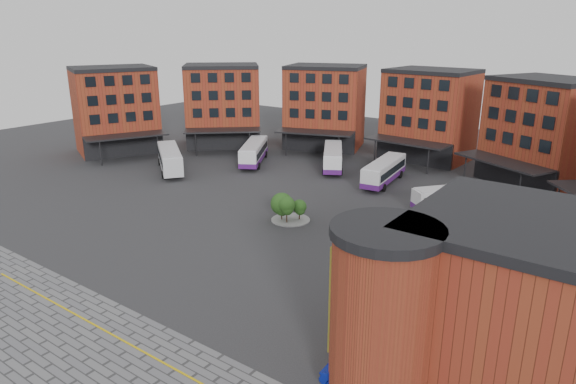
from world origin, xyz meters
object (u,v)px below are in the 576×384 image
Objects in this scene: tree_island at (286,206)px; bus_d at (384,171)px; bus_a at (170,158)px; bus_c at (333,157)px; bus_e at (454,197)px; bus_b at (254,152)px; bus_f at (498,203)px; blue_car at (356,382)px.

tree_island is 0.37× the size of bus_d.
bus_d is (29.10, 13.34, -0.29)m from bus_a.
bus_c reaches higher than bus_e.
bus_b is 12.84m from bus_c.
bus_c reaches higher than bus_f.
bus_f is at bearing 38.79° from tree_island.
tree_island is 0.37× the size of bus_b.
bus_a reaches higher than blue_car.
blue_car is (27.98, -43.14, -1.10)m from bus_c.
bus_a is 0.97× the size of bus_f.
bus_a is 54.44m from blue_car.
bus_f reaches higher than bus_e.
bus_c is at bearing 108.81° from tree_island.
blue_car is (1.35, -35.72, -1.09)m from bus_f.
bus_d is 12.77m from bus_e.
bus_c reaches higher than bus_d.
bus_c is 27.64m from bus_f.
blue_car is (39.93, -38.43, -1.14)m from bus_b.
bus_e is at bearing -107.33° from bus_f.
bus_e is (40.80, 8.20, -0.51)m from bus_a.
bus_e is at bearing -35.29° from bus_b.
blue_car is at bearing -40.98° from bus_e.
bus_b is 55.43m from blue_car.
tree_island is 20.17m from bus_d.
tree_island is 24.28m from bus_f.
blue_car is at bearing -45.33° from tree_island.
bus_e is (13.94, 14.91, -0.20)m from tree_island.
tree_island reaches higher than blue_car.
bus_c is 51.43m from blue_car.
tree_island is 27.68m from bus_a.
bus_b reaches higher than bus_c.
bus_b is 33.73m from bus_e.
bus_a is 1.23× the size of bus_e.
bus_d is 1.00× the size of bus_f.
bus_a reaches higher than bus_f.
bus_b is 2.78× the size of blue_car.
bus_d is at bearing -45.40° from bus_c.
bus_b is 1.03× the size of bus_c.
tree_island is at bearing -94.20° from bus_e.
tree_island is 28.86m from blue_car.
bus_f is (26.63, -7.42, -0.00)m from bus_c.
bus_d is (2.25, 20.04, 0.02)m from tree_island.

